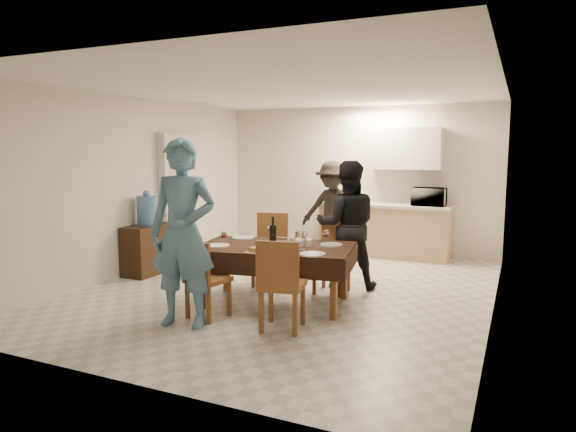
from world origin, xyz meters
name	(u,v)px	position (x,y,z in m)	size (l,w,h in m)	color
floor	(289,290)	(0.00, 0.00, 0.00)	(5.00, 6.00, 0.02)	silver
ceiling	(289,88)	(0.00, 0.00, 2.60)	(5.00, 6.00, 0.02)	white
wall_back	(357,179)	(0.00, 3.00, 1.30)	(5.00, 0.02, 2.60)	beige
wall_front	(126,222)	(0.00, -3.00, 1.30)	(5.00, 0.02, 2.60)	beige
wall_left	(136,186)	(-2.50, 0.00, 1.30)	(0.02, 6.00, 2.60)	beige
wall_right	(498,200)	(2.50, 0.00, 1.30)	(0.02, 6.00, 2.60)	beige
stub_partition	(188,196)	(-2.42, 1.20, 1.05)	(0.15, 1.40, 2.10)	beige
kitchen_base_cabinet	(384,231)	(0.60, 2.68, 0.43)	(2.20, 0.60, 0.86)	tan
kitchen_worktop	(385,205)	(0.60, 2.68, 0.89)	(2.24, 0.64, 0.05)	beige
upper_cabinet	(406,149)	(0.90, 2.82, 1.85)	(1.20, 0.34, 0.70)	white
dining_table	(275,249)	(0.10, -0.63, 0.68)	(1.97, 1.36, 0.71)	black
chair_near_left	(204,271)	(-0.35, -1.46, 0.54)	(0.47, 0.47, 0.47)	brown
chair_near_right	(279,276)	(0.55, -1.47, 0.58)	(0.50, 0.51, 0.52)	brown
chair_far_left	(266,243)	(-0.35, 0.03, 0.59)	(0.53, 0.53, 0.52)	brown
chair_far_right	(330,250)	(0.55, 0.03, 0.57)	(0.43, 0.43, 0.51)	brown
console	(148,249)	(-2.28, -0.04, 0.36)	(0.39, 0.79, 0.73)	#301E10
water_jug	(147,211)	(-2.28, -0.04, 0.95)	(0.29, 0.29, 0.43)	#4A7EBB
wine_bottle	(273,231)	(0.05, -0.58, 0.88)	(0.09, 0.09, 0.34)	black
water_pitcher	(300,240)	(0.45, -0.68, 0.81)	(0.13, 0.13, 0.20)	white
savoury_tart	(268,250)	(0.20, -1.01, 0.74)	(0.43, 0.32, 0.05)	#BA8E36
salad_bowl	(304,242)	(0.40, -0.45, 0.74)	(0.18, 0.18, 0.07)	silver
mushroom_dish	(281,240)	(0.05, -0.35, 0.72)	(0.19, 0.19, 0.03)	silver
wine_glass_a	(224,239)	(-0.45, -0.88, 0.79)	(0.08, 0.08, 0.17)	white
wine_glass_b	(326,238)	(0.65, -0.38, 0.80)	(0.09, 0.09, 0.19)	white
wine_glass_c	(271,232)	(-0.10, -0.33, 0.81)	(0.09, 0.09, 0.20)	white
plate_near_left	(218,246)	(-0.50, -0.93, 0.72)	(0.27, 0.27, 0.02)	silver
plate_near_right	(313,254)	(0.70, -0.93, 0.72)	(0.28, 0.28, 0.02)	silver
plate_far_left	(243,238)	(-0.50, -0.33, 0.72)	(0.28, 0.28, 0.02)	silver
plate_far_right	(331,245)	(0.70, -0.33, 0.72)	(0.26, 0.26, 0.02)	silver
microwave	(429,197)	(1.34, 2.68, 1.06)	(0.54, 0.36, 0.30)	white
person_near	(183,233)	(-0.45, -1.68, 0.98)	(0.72, 0.47, 1.96)	teal
person_far	(347,225)	(0.65, 0.42, 0.85)	(0.82, 0.64, 1.70)	black
person_kitchen	(332,209)	(-0.20, 2.23, 0.82)	(1.06, 0.61, 1.64)	black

